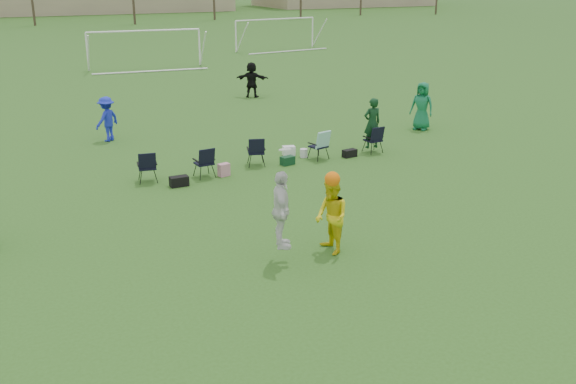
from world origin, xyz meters
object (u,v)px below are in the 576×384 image
goal_mid (144,38)px  fielder_black (252,80)px  fielder_blue (107,119)px  center_contest (311,213)px  goal_right (276,25)px  fielder_green_far (422,106)px

goal_mid → fielder_black: bearing=-74.5°
fielder_black → fielder_blue: bearing=69.4°
center_contest → goal_right: 40.12m
fielder_green_far → fielder_blue: bearing=-139.4°
center_contest → goal_right: bearing=67.4°
fielder_green_far → goal_mid: bearing=162.4°
fielder_green_far → fielder_black: bearing=167.9°
fielder_blue → fielder_green_far: size_ratio=0.88×
fielder_black → goal_right: bearing=-83.5°
fielder_green_far → fielder_black: fielder_green_far is taller
fielder_green_far → goal_right: bearing=134.9°
center_contest → fielder_black: bearing=72.2°
fielder_black → goal_mid: (-2.55, 12.55, 1.03)m
fielder_green_far → goal_right: size_ratio=0.26×
fielder_blue → goal_right: (17.67, 24.52, 1.08)m
center_contest → goal_right: center_contest is taller
fielder_black → center_contest: size_ratio=0.68×
center_contest → goal_mid: size_ratio=0.35×
fielder_green_far → goal_mid: size_ratio=0.26×
fielder_green_far → fielder_black: size_ratio=1.08×
center_contest → fielder_blue: bearing=100.3°
fielder_blue → fielder_black: fielder_black is taller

